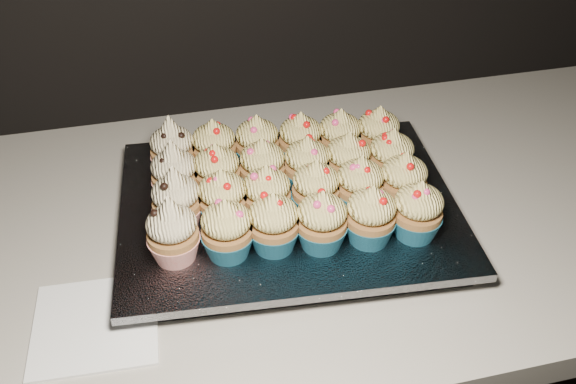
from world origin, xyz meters
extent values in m
cube|color=beige|center=(0.00, 1.70, 0.88)|extent=(2.44, 0.64, 0.04)
cube|color=white|center=(-0.29, 1.55, 0.90)|extent=(0.15, 0.15, 0.00)
cube|color=black|center=(-0.03, 1.68, 0.91)|extent=(0.44, 0.35, 0.02)
cube|color=silver|center=(-0.03, 1.68, 0.93)|extent=(0.48, 0.39, 0.01)
cone|color=red|center=(-0.19, 1.61, 0.95)|extent=(0.06, 0.06, 0.03)
ellipsoid|color=beige|center=(-0.19, 1.61, 0.99)|extent=(0.06, 0.06, 0.04)
cone|color=beige|center=(-0.19, 1.61, 1.02)|extent=(0.03, 0.03, 0.03)
cone|color=#1B6380|center=(-0.13, 1.60, 0.95)|extent=(0.06, 0.06, 0.03)
ellipsoid|color=#FFE580|center=(-0.13, 1.60, 0.99)|extent=(0.06, 0.06, 0.04)
cone|color=#FFE580|center=(-0.13, 1.60, 1.01)|extent=(0.03, 0.03, 0.02)
cone|color=#1B6380|center=(-0.07, 1.60, 0.95)|extent=(0.06, 0.06, 0.03)
ellipsoid|color=#FFE580|center=(-0.07, 1.60, 0.99)|extent=(0.06, 0.06, 0.04)
cone|color=#FFE580|center=(-0.07, 1.60, 1.01)|extent=(0.03, 0.03, 0.02)
cone|color=#1B6380|center=(-0.01, 1.59, 0.95)|extent=(0.06, 0.06, 0.03)
ellipsoid|color=#FFE580|center=(-0.01, 1.59, 0.99)|extent=(0.06, 0.06, 0.04)
cone|color=#FFE580|center=(-0.01, 1.59, 1.01)|extent=(0.03, 0.03, 0.02)
cone|color=#1B6380|center=(0.05, 1.58, 0.95)|extent=(0.06, 0.06, 0.03)
ellipsoid|color=#FFE580|center=(0.05, 1.58, 0.99)|extent=(0.06, 0.06, 0.04)
cone|color=#FFE580|center=(0.05, 1.58, 1.01)|extent=(0.03, 0.03, 0.02)
cone|color=#1B6380|center=(0.11, 1.58, 0.95)|extent=(0.06, 0.06, 0.03)
ellipsoid|color=#FFE580|center=(0.11, 1.58, 0.99)|extent=(0.06, 0.06, 0.04)
cone|color=#FFE580|center=(0.11, 1.58, 1.01)|extent=(0.03, 0.03, 0.02)
cone|color=red|center=(-0.18, 1.66, 0.95)|extent=(0.06, 0.06, 0.03)
ellipsoid|color=beige|center=(-0.18, 1.66, 0.99)|extent=(0.06, 0.06, 0.04)
cone|color=beige|center=(-0.18, 1.66, 1.02)|extent=(0.03, 0.03, 0.03)
cone|color=#1B6380|center=(-0.12, 1.66, 0.95)|extent=(0.06, 0.06, 0.03)
ellipsoid|color=#FFE580|center=(-0.12, 1.66, 0.99)|extent=(0.06, 0.06, 0.04)
cone|color=#FFE580|center=(-0.12, 1.66, 1.01)|extent=(0.03, 0.03, 0.02)
cone|color=#1B6380|center=(-0.07, 1.65, 0.95)|extent=(0.06, 0.06, 0.03)
ellipsoid|color=#FFE580|center=(-0.07, 1.65, 0.99)|extent=(0.06, 0.06, 0.04)
cone|color=#FFE580|center=(-0.07, 1.65, 1.01)|extent=(0.03, 0.03, 0.02)
cone|color=#1B6380|center=(0.00, 1.65, 0.95)|extent=(0.06, 0.06, 0.03)
ellipsoid|color=#FFE580|center=(0.00, 1.65, 0.99)|extent=(0.06, 0.06, 0.04)
cone|color=#FFE580|center=(0.00, 1.65, 1.01)|extent=(0.03, 0.03, 0.02)
cone|color=#1B6380|center=(0.05, 1.64, 0.95)|extent=(0.06, 0.06, 0.03)
ellipsoid|color=#FFE580|center=(0.05, 1.64, 0.99)|extent=(0.06, 0.06, 0.04)
cone|color=#FFE580|center=(0.05, 1.64, 1.01)|extent=(0.03, 0.03, 0.02)
cone|color=#1B6380|center=(0.11, 1.64, 0.95)|extent=(0.06, 0.06, 0.03)
ellipsoid|color=#FFE580|center=(0.11, 1.64, 0.99)|extent=(0.06, 0.06, 0.04)
cone|color=#FFE580|center=(0.11, 1.64, 1.01)|extent=(0.03, 0.03, 0.02)
cone|color=red|center=(-0.18, 1.72, 0.95)|extent=(0.06, 0.06, 0.03)
ellipsoid|color=beige|center=(-0.18, 1.72, 0.99)|extent=(0.06, 0.06, 0.04)
cone|color=beige|center=(-0.18, 1.72, 1.02)|extent=(0.03, 0.03, 0.03)
cone|color=#1B6380|center=(-0.12, 1.72, 0.95)|extent=(0.06, 0.06, 0.03)
ellipsoid|color=#FFE580|center=(-0.12, 1.72, 0.99)|extent=(0.06, 0.06, 0.04)
cone|color=#FFE580|center=(-0.12, 1.72, 1.01)|extent=(0.03, 0.03, 0.02)
cone|color=#1B6380|center=(-0.06, 1.71, 0.95)|extent=(0.06, 0.06, 0.03)
ellipsoid|color=#FFE580|center=(-0.06, 1.71, 0.99)|extent=(0.06, 0.06, 0.04)
cone|color=#FFE580|center=(-0.06, 1.71, 1.01)|extent=(0.03, 0.03, 0.02)
cone|color=#1B6380|center=(0.00, 1.70, 0.95)|extent=(0.06, 0.06, 0.03)
ellipsoid|color=#FFE580|center=(0.00, 1.70, 0.99)|extent=(0.06, 0.06, 0.04)
cone|color=#FFE580|center=(0.00, 1.70, 1.01)|extent=(0.03, 0.03, 0.02)
cone|color=#1B6380|center=(0.06, 1.70, 0.95)|extent=(0.06, 0.06, 0.03)
ellipsoid|color=#FFE580|center=(0.06, 1.70, 0.99)|extent=(0.06, 0.06, 0.04)
cone|color=#FFE580|center=(0.06, 1.70, 1.01)|extent=(0.03, 0.03, 0.02)
cone|color=#1B6380|center=(0.12, 1.69, 0.95)|extent=(0.06, 0.06, 0.03)
ellipsoid|color=#FFE580|center=(0.12, 1.69, 0.99)|extent=(0.06, 0.06, 0.04)
cone|color=#FFE580|center=(0.12, 1.69, 1.01)|extent=(0.03, 0.03, 0.02)
cone|color=red|center=(-0.17, 1.78, 0.95)|extent=(0.06, 0.06, 0.03)
ellipsoid|color=beige|center=(-0.17, 1.78, 0.99)|extent=(0.06, 0.06, 0.04)
cone|color=beige|center=(-0.17, 1.78, 1.02)|extent=(0.03, 0.03, 0.03)
cone|color=#1B6380|center=(-0.12, 1.78, 0.95)|extent=(0.06, 0.06, 0.03)
ellipsoid|color=#FFE580|center=(-0.12, 1.78, 0.99)|extent=(0.06, 0.06, 0.04)
cone|color=#FFE580|center=(-0.12, 1.78, 1.01)|extent=(0.03, 0.03, 0.02)
cone|color=#1B6380|center=(-0.06, 1.77, 0.95)|extent=(0.06, 0.06, 0.03)
ellipsoid|color=#FFE580|center=(-0.06, 1.77, 0.99)|extent=(0.06, 0.06, 0.04)
cone|color=#FFE580|center=(-0.06, 1.77, 1.01)|extent=(0.03, 0.03, 0.02)
cone|color=#1B6380|center=(0.01, 1.77, 0.95)|extent=(0.06, 0.06, 0.03)
ellipsoid|color=#FFE580|center=(0.01, 1.77, 0.99)|extent=(0.06, 0.06, 0.04)
cone|color=#FFE580|center=(0.01, 1.77, 1.01)|extent=(0.03, 0.03, 0.02)
cone|color=#1B6380|center=(0.06, 1.76, 0.95)|extent=(0.06, 0.06, 0.03)
ellipsoid|color=#FFE580|center=(0.06, 1.76, 0.99)|extent=(0.06, 0.06, 0.04)
cone|color=#FFE580|center=(0.06, 1.76, 1.01)|extent=(0.03, 0.03, 0.02)
cone|color=#1B6380|center=(0.12, 1.75, 0.95)|extent=(0.06, 0.06, 0.03)
ellipsoid|color=#FFE580|center=(0.12, 1.75, 0.99)|extent=(0.06, 0.06, 0.04)
cone|color=#FFE580|center=(0.12, 1.75, 1.01)|extent=(0.03, 0.03, 0.02)
camera|label=1|loc=(-0.19, 1.02, 1.47)|focal=40.00mm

